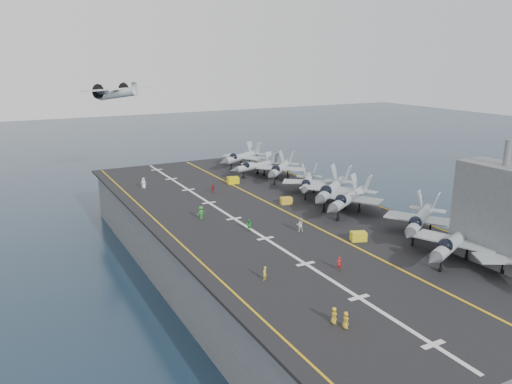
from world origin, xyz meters
name	(u,v)px	position (x,y,z in m)	size (l,w,h in m)	color
ground	(267,273)	(0.00, 0.00, 0.00)	(500.00, 500.00, 0.00)	#142135
hull	(267,245)	(0.00, 0.00, 5.00)	(36.00, 90.00, 10.00)	#56595E
flight_deck	(268,214)	(0.00, 0.00, 10.20)	(38.00, 92.00, 0.40)	black
foul_line	(284,211)	(3.00, 0.00, 10.42)	(0.35, 90.00, 0.02)	gold
landing_centerline	(234,219)	(-6.00, 0.00, 10.42)	(0.50, 90.00, 0.02)	silver
deck_edge_port	(166,230)	(-17.00, 0.00, 10.42)	(0.25, 90.00, 0.02)	gold
deck_edge_stbd	(358,198)	(18.50, 0.00, 10.42)	(0.25, 90.00, 0.02)	gold
island_superstructure	(501,202)	(15.00, -30.00, 17.90)	(5.00, 10.00, 15.00)	#56595E
fighter_jet_1	(454,241)	(10.51, -27.62, 12.95)	(17.33, 14.73, 5.10)	#A1AAB2
fighter_jet_2	(420,219)	(13.41, -19.27, 12.97)	(17.80, 16.38, 5.14)	gray
fighter_jet_3	(349,198)	(11.31, -6.19, 13.06)	(18.41, 16.62, 5.33)	#A1A8B1
fighter_jet_4	(332,188)	(11.97, -0.81, 13.26)	(19.73, 18.79, 5.72)	gray
fighter_jet_5	(307,182)	(12.06, 6.76, 12.75)	(15.43, 16.19, 4.69)	#9399A1
fighter_jet_6	(280,168)	(13.33, 18.58, 12.95)	(17.40, 17.28, 5.11)	gray
fighter_jet_7	(256,165)	(10.95, 24.43, 12.61)	(14.40, 11.27, 4.43)	#9DA4AD
fighter_jet_8	(242,156)	(11.90, 33.32, 12.96)	(17.66, 15.81, 5.12)	#8E949D
tow_cart_a	(358,236)	(4.80, -16.70, 11.02)	(2.41, 1.98, 1.24)	gold
tow_cart_b	(286,201)	(5.42, 3.19, 10.97)	(2.14, 1.65, 1.15)	gold
tow_cart_c	(233,180)	(3.60, 20.48, 11.07)	(2.43, 1.78, 1.34)	#D6C509
crew_0	(334,315)	(-11.46, -32.98, 11.23)	(0.83, 1.10, 1.65)	gold
crew_1	(265,273)	(-12.56, -21.60, 11.21)	(1.16, 1.04, 1.61)	gold
crew_2	(249,225)	(-6.53, -6.04, 11.24)	(0.98, 1.18, 1.68)	green
crew_3	(201,213)	(-10.56, 2.27, 11.43)	(1.37, 1.05, 2.06)	#258D28
crew_4	(213,188)	(-2.63, 16.03, 11.22)	(1.13, 0.90, 1.64)	#A42029
crew_5	(144,183)	(-13.10, 25.25, 11.43)	(1.47, 1.42, 2.06)	white
crew_6	(339,263)	(-3.49, -23.27, 11.21)	(1.07, 0.82, 1.61)	#B21919
crew_7	(300,225)	(-0.24, -9.79, 11.43)	(1.46, 1.24, 2.06)	silver
transport_plane	(118,94)	(-9.08, 59.48, 26.05)	(24.05, 21.63, 4.72)	silver
crew_8	(346,320)	(-11.02, -34.17, 11.23)	(0.83, 1.10, 1.65)	gold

